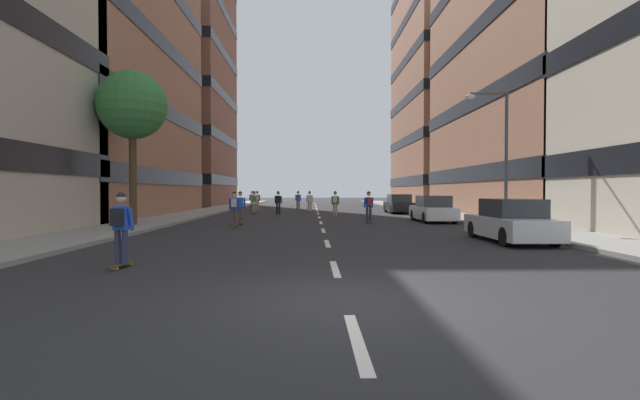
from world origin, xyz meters
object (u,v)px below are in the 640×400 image
Objects in this scene: skater_5 at (254,201)px; skater_8 at (369,205)px; skater_4 at (257,199)px; skater_7 at (298,199)px; skater_0 at (310,201)px; skater_3 at (335,202)px; parked_car_far at (399,204)px; street_tree_near at (132,106)px; skater_1 at (278,202)px; skater_9 at (252,199)px; skater_6 at (234,207)px; parked_car_mid at (511,222)px; skater_10 at (121,225)px; parked_car_near at (433,210)px; streetlamp_right at (499,143)px; skater_2 at (240,206)px.

skater_5 is 1.00× the size of skater_8.
skater_4 is 3.94m from skater_7.
skater_3 is at bearing -74.52° from skater_0.
street_tree_near reaches higher than parked_car_far.
skater_1 and skater_9 have the same top height.
skater_0 is 1.00× the size of skater_6.
skater_10 is at bearing -155.81° from parked_car_mid.
skater_4 is 1.00× the size of skater_7.
skater_6 is at bearing -162.38° from parked_car_near.
skater_6 is at bearing -160.82° from skater_8.
skater_5 is 24.95m from skater_10.
skater_5 is at bearing 90.03° from skater_10.
parked_car_mid is 7.32m from streetlamp_right.
parked_car_near is 14.98m from skater_5.
skater_9 is (3.00, 21.74, -4.93)m from street_tree_near.
parked_car_near is at bearing -36.86° from skater_1.
streetlamp_right is 13.38m from skater_6.
skater_3 is 1.00× the size of skater_10.
skater_1 is 22.58m from skater_10.
skater_10 is (4.30, -11.74, -4.93)m from street_tree_near.
skater_0 reaches higher than parked_car_mid.
skater_8 is (11.96, 2.64, -4.93)m from street_tree_near.
parked_car_near is at bearing 117.18° from streetlamp_right.
skater_4 is (-2.46, 7.85, 0.03)m from skater_1.
skater_8 is (-5.96, 3.10, -3.12)m from streetlamp_right.
skater_9 is at bearing 95.10° from skater_6.
street_tree_near reaches higher than skater_2.
streetlamp_right is 13.57m from skater_2.
skater_8 is (7.68, -10.57, 0.00)m from skater_5.
skater_2 is 1.00× the size of skater_8.
skater_8 is at bearing -74.47° from skater_0.
skater_1 is at bearing 82.34° from skater_6.
skater_7 is 1.00× the size of skater_9.
skater_3 is (-5.42, 14.84, 0.32)m from parked_car_mid.
skater_1 and skater_4 have the same top height.
streetlamp_right reaches higher than skater_5.
parked_car_far is 2.47× the size of skater_1.
skater_4 is 1.00× the size of skater_8.
street_tree_near is 4.24× the size of skater_2.
skater_4 is (-11.93, 25.16, 0.32)m from parked_car_mid.
skater_8 is at bearing -74.42° from skater_3.
skater_10 is (-11.51, -5.17, 0.32)m from parked_car_mid.
skater_9 is at bearing 115.12° from skater_8.
skater_6 is 1.00× the size of skater_7.
streetlamp_right is (2.11, -4.11, 3.44)m from parked_car_near.
skater_2 is at bearing -98.16° from skater_7.
skater_6 is (-10.88, -3.46, 0.32)m from parked_car_near.
skater_10 is at bearing -114.28° from parked_car_far.
skater_8 is (7.01, 0.66, 0.03)m from skater_2.
skater_5 is (0.40, -5.38, 0.00)m from skater_4.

